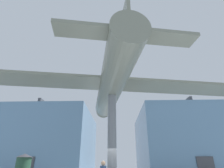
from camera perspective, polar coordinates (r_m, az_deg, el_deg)
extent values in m
cube|color=slate|center=(29.96, -18.96, -17.87)|extent=(11.81, 14.47, 8.81)
cube|color=#383A3F|center=(30.75, -17.77, -9.18)|extent=(0.36, 13.74, 0.60)
cube|color=#383A3F|center=(23.11, -26.55, -23.33)|extent=(1.80, 0.12, 2.30)
cube|color=slate|center=(29.72, 21.15, -17.52)|extent=(11.81, 14.47, 8.81)
cube|color=#383A3F|center=(30.52, 19.82, -8.79)|extent=(0.36, 13.74, 0.60)
cube|color=#383A3F|center=(22.80, 28.48, -23.00)|extent=(1.80, 0.12, 2.30)
cylinder|color=slate|center=(12.11, 0.00, -17.62)|extent=(0.59, 0.59, 6.16)
cylinder|color=slate|center=(13.20, 0.00, 0.00)|extent=(3.87, 12.58, 1.89)
cube|color=slate|center=(13.20, 0.00, 0.00)|extent=(21.53, 5.73, 0.18)
cube|color=slate|center=(8.67, 4.96, 15.82)|extent=(6.93, 2.10, 0.18)
cube|color=slate|center=(9.36, 4.73, 20.57)|extent=(0.36, 1.11, 1.93)
cone|color=slate|center=(19.65, -2.68, -8.24)|extent=(1.80, 1.59, 1.60)
sphere|color=black|center=(20.46, -2.90, -8.90)|extent=(0.44, 0.44, 0.44)
sphere|color=tan|center=(11.22, -2.85, -24.42)|extent=(0.27, 0.27, 0.27)
cone|color=#2D2D33|center=(15.18, -26.55, -20.15)|extent=(1.18, 1.18, 0.26)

